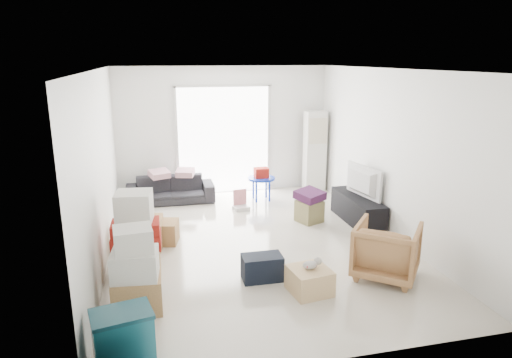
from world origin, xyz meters
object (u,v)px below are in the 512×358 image
object	(u,v)px
ac_tower	(315,151)
tv_console	(358,209)
sofa	(170,186)
storage_bins	(124,342)
kids_table	(261,177)
ottoman	(309,211)
television	(359,193)
armchair	(387,248)
wood_crate	(310,280)

from	to	relation	value
ac_tower	tv_console	distance (m)	2.21
ac_tower	sofa	world-z (taller)	ac_tower
sofa	storage_bins	xyz separation A→B (m)	(-0.70, -5.20, -0.03)
storage_bins	kids_table	xyz separation A→B (m)	(2.54, 4.90, 0.18)
storage_bins	ottoman	bearing A→B (deg)	48.37
ac_tower	sofa	size ratio (longest dim) A/B	1.00
tv_console	kids_table	size ratio (longest dim) A/B	2.10
television	storage_bins	bearing A→B (deg)	119.65
sofa	storage_bins	bearing A→B (deg)	-96.87
tv_console	kids_table	world-z (taller)	kids_table
armchair	ottoman	bearing A→B (deg)	-43.85
tv_console	wood_crate	world-z (taller)	tv_console
storage_bins	ottoman	distance (m)	4.61
tv_console	wood_crate	distance (m)	2.79
ottoman	sofa	bearing A→B (deg)	143.49
tv_console	armchair	size ratio (longest dim) A/B	1.74
tv_console	ottoman	distance (m)	0.87
sofa	ottoman	world-z (taller)	sofa
tv_console	ottoman	bearing A→B (deg)	165.33
ac_tower	sofa	bearing A→B (deg)	-177.27
tv_console	television	bearing A→B (deg)	90.00
storage_bins	wood_crate	bearing A→B (deg)	24.98
ac_tower	sofa	distance (m)	3.20
television	armchair	bearing A→B (deg)	154.63
ac_tower	kids_table	world-z (taller)	ac_tower
television	storage_bins	size ratio (longest dim) A/B	1.52
ottoman	wood_crate	bearing A→B (deg)	-109.68
ac_tower	television	xyz separation A→B (m)	(0.05, -2.12, -0.34)
ac_tower	storage_bins	xyz separation A→B (m)	(-3.85, -5.35, -0.56)
tv_console	armchair	bearing A→B (deg)	-105.39
sofa	armchair	distance (m)	4.79
sofa	armchair	world-z (taller)	armchair
armchair	ottoman	xyz separation A→B (m)	(-0.28, 2.25, -0.22)
storage_bins	kids_table	bearing A→B (deg)	62.64
storage_bins	ottoman	world-z (taller)	storage_bins
armchair	wood_crate	xyz separation A→B (m)	(-1.14, -0.18, -0.25)
sofa	wood_crate	xyz separation A→B (m)	(1.50, -4.17, -0.18)
kids_table	ac_tower	bearing A→B (deg)	18.76
armchair	kids_table	distance (m)	3.79
ottoman	tv_console	bearing A→B (deg)	-14.67
kids_table	armchair	bearing A→B (deg)	-77.74
kids_table	storage_bins	bearing A→B (deg)	-117.36
wood_crate	television	bearing A→B (deg)	52.33
ac_tower	television	size ratio (longest dim) A/B	1.83
tv_console	wood_crate	xyz separation A→B (m)	(-1.70, -2.21, -0.08)
armchair	ottoman	distance (m)	2.28
ac_tower	storage_bins	bearing A→B (deg)	-125.75
storage_bins	armchair	bearing A→B (deg)	19.75
armchair	kids_table	bearing A→B (deg)	-38.62
kids_table	sofa	bearing A→B (deg)	170.85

